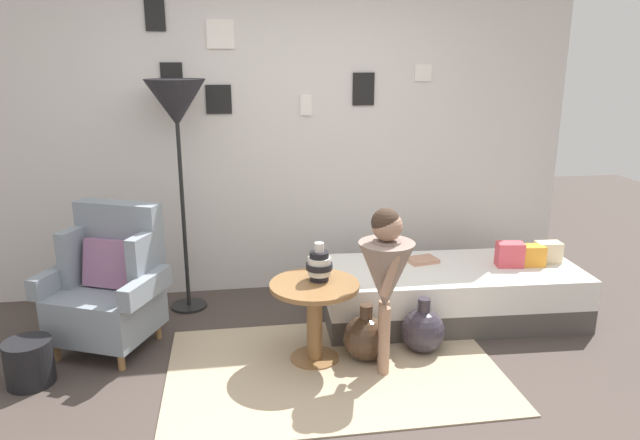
% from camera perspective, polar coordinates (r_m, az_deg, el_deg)
% --- Properties ---
extents(ground_plane, '(12.00, 12.00, 0.00)m').
position_cam_1_polar(ground_plane, '(3.42, -0.06, -18.38)').
color(ground_plane, '#423833').
extents(gallery_wall, '(4.80, 0.12, 2.60)m').
position_cam_1_polar(gallery_wall, '(4.81, -3.64, 8.33)').
color(gallery_wall, silver).
rests_on(gallery_wall, ground).
extents(rug, '(2.08, 1.35, 0.01)m').
position_cam_1_polar(rug, '(3.81, 1.34, -14.37)').
color(rug, tan).
rests_on(rug, ground).
extents(armchair, '(0.89, 0.80, 0.97)m').
position_cam_1_polar(armchair, '(4.18, -19.82, -5.95)').
color(armchair, '#9E7042').
rests_on(armchair, ground).
extents(daybed, '(1.93, 0.89, 0.40)m').
position_cam_1_polar(daybed, '(4.54, 12.57, -6.91)').
color(daybed, '#4C4742').
rests_on(daybed, ground).
extents(pillow_head, '(0.19, 0.13, 0.16)m').
position_cam_1_polar(pillow_head, '(4.78, 21.40, -2.93)').
color(pillow_head, beige).
rests_on(pillow_head, daybed).
extents(pillow_mid, '(0.20, 0.14, 0.16)m').
position_cam_1_polar(pillow_mid, '(4.66, 19.90, -3.27)').
color(pillow_mid, orange).
rests_on(pillow_mid, daybed).
extents(pillow_back, '(0.21, 0.15, 0.18)m').
position_cam_1_polar(pillow_back, '(4.58, 18.05, -3.22)').
color(pillow_back, '#D64C56').
rests_on(pillow_back, daybed).
extents(side_table, '(0.57, 0.57, 0.54)m').
position_cam_1_polar(side_table, '(3.76, -0.55, -8.34)').
color(side_table, olive).
rests_on(side_table, ground).
extents(vase_striped, '(0.17, 0.17, 0.25)m').
position_cam_1_polar(vase_striped, '(3.72, -0.08, -4.43)').
color(vase_striped, black).
rests_on(vase_striped, side_table).
extents(floor_lamp, '(0.44, 0.44, 1.76)m').
position_cam_1_polar(floor_lamp, '(4.42, -13.85, 10.36)').
color(floor_lamp, black).
rests_on(floor_lamp, ground).
extents(person_child, '(0.34, 0.34, 1.06)m').
position_cam_1_polar(person_child, '(3.55, 6.45, -4.93)').
color(person_child, '#A37A60').
rests_on(person_child, ground).
extents(book_on_daybed, '(0.25, 0.20, 0.03)m').
position_cam_1_polar(book_on_daybed, '(4.54, 9.96, -3.88)').
color(book_on_daybed, tan).
rests_on(book_on_daybed, daybed).
extents(demijohn_near, '(0.30, 0.30, 0.38)m').
position_cam_1_polar(demijohn_near, '(3.88, 4.49, -11.37)').
color(demijohn_near, '#473323').
rests_on(demijohn_near, ground).
extents(demijohn_far, '(0.29, 0.29, 0.38)m').
position_cam_1_polar(demijohn_far, '(4.03, 10.01, -10.55)').
color(demijohn_far, '#332D38').
rests_on(demijohn_far, ground).
extents(magazine_basket, '(0.28, 0.28, 0.28)m').
position_cam_1_polar(magazine_basket, '(4.01, -26.54, -12.34)').
color(magazine_basket, black).
rests_on(magazine_basket, ground).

